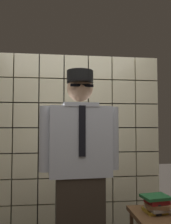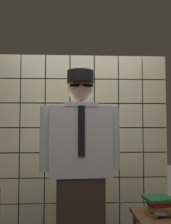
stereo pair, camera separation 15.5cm
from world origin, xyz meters
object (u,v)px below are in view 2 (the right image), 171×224
standing_person (80,167)px  coffee_mug (160,211)px  side_table (166,224)px  book_stack (159,206)px

standing_person → coffee_mug: standing_person is taller
standing_person → side_table: size_ratio=3.39×
standing_person → book_stack: standing_person is taller
standing_person → book_stack: 0.78m
coffee_mug → standing_person: bearing=179.8°
side_table → coffee_mug: 0.12m
standing_person → coffee_mug: size_ratio=14.00×
side_table → coffee_mug: size_ratio=4.13×
coffee_mug → book_stack: bearing=82.1°
book_stack → coffee_mug: size_ratio=2.06×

